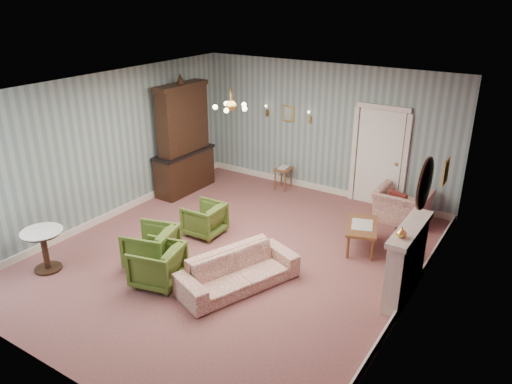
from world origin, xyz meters
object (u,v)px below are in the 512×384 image
Objects in this scene: olive_chair_b at (151,245)px; olive_chair_c at (204,218)px; sofa_chintz at (238,265)px; pedestal_table at (45,250)px; dresser at (183,136)px; fireplace at (406,261)px; wingback_chair at (403,201)px; olive_chair_a at (157,263)px; side_table_black at (403,247)px; coffee_table at (361,237)px.

olive_chair_b reaches higher than olive_chair_c.
sofa_chintz is 2.65× the size of pedestal_table.
pedestal_table is at bearing -84.28° from dresser.
fireplace is at bearing -41.22° from sofa_chintz.
olive_chair_a is at bearing 59.97° from wingback_chair.
olive_chair_c is 3.79m from fireplace.
fireplace is 2.65× the size of side_table_black.
olive_chair_c is at bearing 163.34° from olive_chair_b.
fireplace reaches higher than olive_chair_b.
sofa_chintz is (1.57, 0.27, -0.01)m from olive_chair_b.
dresser reaches higher than coffee_table.
coffee_table is at bearing 40.30° from pedestal_table.
olive_chair_c is 1.29× the size of side_table_black.
olive_chair_c is 0.26× the size of dresser.
dresser is (-2.16, 3.22, 0.94)m from olive_chair_a.
sofa_chintz is 2.47m from coffee_table.
coffee_table is (1.17, 2.18, -0.14)m from sofa_chintz.
fireplace reaches higher than side_table_black.
olive_chair_b is 1.72m from pedestal_table.
olive_chair_c reaches higher than coffee_table.
olive_chair_b is 0.55× the size of fireplace.
olive_chair_a reaches higher than coffee_table.
dresser is 3.59× the size of pedestal_table.
olive_chair_a is 0.28× the size of dresser.
olive_chair_a is 1.96m from pedestal_table.
wingback_chair is at bearing 48.69° from pedestal_table.
pedestal_table is (-2.95, -1.31, -0.01)m from sofa_chintz.
olive_chair_b reaches higher than sofa_chintz.
fireplace is (3.78, 0.05, 0.24)m from olive_chair_c.
dresser is 5.32m from side_table_black.
coffee_table is at bearing 177.54° from side_table_black.
olive_chair_c is 0.67× the size of wingback_chair.
wingback_chair is at bearing 79.97° from coffee_table.
olive_chair_b is 1.45× the size of side_table_black.
olive_chair_a is 1.01× the size of pedestal_table.
olive_chair_b is 0.75× the size of wingback_chair.
wingback_chair reaches higher than olive_chair_a.
sofa_chintz reaches higher than side_table_black.
olive_chair_b is (-0.47, 0.35, 0.02)m from olive_chair_a.
olive_chair_a is at bearing -129.12° from coffee_table.
pedestal_table is at bearing -68.00° from olive_chair_b.
olive_chair_b is 3.46m from dresser.
dresser is (-3.27, 2.61, 0.93)m from sofa_chintz.
sofa_chintz reaches higher than olive_chair_a.
olive_chair_a is 0.53× the size of fireplace.
fireplace is 1.51× the size of coffee_table.
olive_chair_a is 3.61m from coffee_table.
sofa_chintz is 1.37× the size of fireplace.
side_table_black reaches higher than coffee_table.
wingback_chair reaches higher than pedestal_table.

